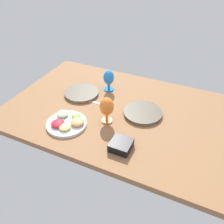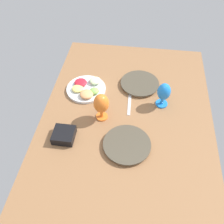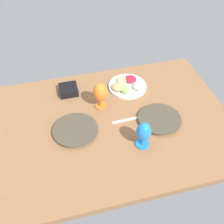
{
  "view_description": "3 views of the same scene",
  "coord_description": "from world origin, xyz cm",
  "px_view_note": "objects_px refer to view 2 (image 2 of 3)",
  "views": [
    {
      "loc": [
        50.17,
        -122.66,
        99.36
      ],
      "look_at": [
        -2.4,
        -8.35,
        3.08
      ],
      "focal_mm": 37.53,
      "sensor_mm": 36.0,
      "label": 1
    },
    {
      "loc": [
        95.41,
        4.1,
        117.72
      ],
      "look_at": [
        -5.16,
        -9.22,
        3.08
      ],
      "focal_mm": 40.45,
      "sensor_mm": 36.0,
      "label": 2
    },
    {
      "loc": [
        21.18,
        107.19,
        119.56
      ],
      "look_at": [
        -7.93,
        -5.46,
        3.08
      ],
      "focal_mm": 42.87,
      "sensor_mm": 36.0,
      "label": 3
    }
  ],
  "objects_px": {
    "dinner_plate_left": "(140,84)",
    "hurricane_glass_blue": "(164,93)",
    "square_bowl_black": "(64,135)",
    "dinner_plate_right": "(127,145)",
    "hurricane_glass_orange": "(101,104)",
    "fruit_platter": "(86,88)"
  },
  "relations": [
    {
      "from": "square_bowl_black",
      "to": "dinner_plate_left",
      "type": "bearing_deg",
      "value": 141.34
    },
    {
      "from": "hurricane_glass_orange",
      "to": "square_bowl_black",
      "type": "height_order",
      "value": "hurricane_glass_orange"
    },
    {
      "from": "dinner_plate_left",
      "to": "dinner_plate_right",
      "type": "height_order",
      "value": "same"
    },
    {
      "from": "fruit_platter",
      "to": "hurricane_glass_orange",
      "type": "distance_m",
      "value": 0.28
    },
    {
      "from": "dinner_plate_left",
      "to": "hurricane_glass_orange",
      "type": "xyz_separation_m",
      "value": [
        0.32,
        -0.21,
        0.1
      ]
    },
    {
      "from": "hurricane_glass_orange",
      "to": "square_bowl_black",
      "type": "bearing_deg",
      "value": -46.13
    },
    {
      "from": "hurricane_glass_blue",
      "to": "square_bowl_black",
      "type": "relative_size",
      "value": 1.41
    },
    {
      "from": "hurricane_glass_blue",
      "to": "square_bowl_black",
      "type": "height_order",
      "value": "hurricane_glass_blue"
    },
    {
      "from": "fruit_platter",
      "to": "hurricane_glass_orange",
      "type": "height_order",
      "value": "hurricane_glass_orange"
    },
    {
      "from": "dinner_plate_right",
      "to": "fruit_platter",
      "type": "distance_m",
      "value": 0.52
    },
    {
      "from": "dinner_plate_right",
      "to": "hurricane_glass_blue",
      "type": "distance_m",
      "value": 0.41
    },
    {
      "from": "fruit_platter",
      "to": "square_bowl_black",
      "type": "bearing_deg",
      "value": -6.91
    },
    {
      "from": "fruit_platter",
      "to": "dinner_plate_right",
      "type": "bearing_deg",
      "value": 37.06
    },
    {
      "from": "dinner_plate_left",
      "to": "hurricane_glass_blue",
      "type": "relative_size",
      "value": 1.55
    },
    {
      "from": "dinner_plate_left",
      "to": "dinner_plate_right",
      "type": "xyz_separation_m",
      "value": [
        0.51,
        -0.04,
        0.0
      ]
    },
    {
      "from": "hurricane_glass_orange",
      "to": "dinner_plate_right",
      "type": "bearing_deg",
      "value": 41.69
    },
    {
      "from": "hurricane_glass_blue",
      "to": "square_bowl_black",
      "type": "distance_m",
      "value": 0.65
    },
    {
      "from": "hurricane_glass_orange",
      "to": "hurricane_glass_blue",
      "type": "bearing_deg",
      "value": 113.46
    },
    {
      "from": "dinner_plate_right",
      "to": "square_bowl_black",
      "type": "height_order",
      "value": "square_bowl_black"
    },
    {
      "from": "dinner_plate_right",
      "to": "square_bowl_black",
      "type": "bearing_deg",
      "value": -91.81
    },
    {
      "from": "hurricane_glass_orange",
      "to": "square_bowl_black",
      "type": "distance_m",
      "value": 0.27
    },
    {
      "from": "hurricane_glass_blue",
      "to": "square_bowl_black",
      "type": "bearing_deg",
      "value": -58.43
    }
  ]
}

